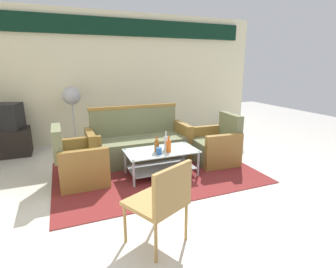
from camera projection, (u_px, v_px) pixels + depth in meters
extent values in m
plane|color=beige|center=(180.00, 191.00, 3.63)|extent=(14.00, 14.00, 0.00)
cube|color=beige|center=(125.00, 78.00, 6.01)|extent=(6.52, 0.12, 2.80)
cube|color=black|center=(124.00, 27.00, 5.66)|extent=(5.76, 0.08, 0.36)
cube|color=maroon|center=(156.00, 172.00, 4.24)|extent=(3.11, 2.11, 0.01)
cube|color=#6B704C|center=(140.00, 149.00, 4.69)|extent=(1.60, 0.71, 0.42)
cube|color=#6B704C|center=(134.00, 121.00, 4.87)|extent=(1.60, 0.15, 0.48)
cube|color=olive|center=(182.00, 139.00, 4.98)|extent=(0.12, 0.70, 0.62)
cube|color=olive|center=(91.00, 150.00, 4.36)|extent=(0.12, 0.70, 0.62)
cube|color=olive|center=(134.00, 107.00, 4.80)|extent=(1.64, 0.11, 0.06)
cube|color=#6B704C|center=(83.00, 168.00, 3.86)|extent=(0.67, 0.61, 0.40)
cube|color=#6B704C|center=(57.00, 143.00, 3.64)|extent=(0.13, 0.60, 0.45)
cube|color=olive|center=(81.00, 155.00, 4.13)|extent=(0.66, 0.11, 0.58)
cube|color=olive|center=(85.00, 171.00, 3.55)|extent=(0.66, 0.11, 0.58)
cube|color=#6B704C|center=(214.00, 151.00, 4.64)|extent=(0.69, 0.63, 0.40)
cube|color=#6B704C|center=(230.00, 126.00, 4.63)|extent=(0.15, 0.61, 0.45)
cube|color=olive|center=(224.00, 152.00, 4.31)|extent=(0.66, 0.13, 0.58)
cube|color=olive|center=(205.00, 141.00, 4.92)|extent=(0.66, 0.13, 0.58)
cube|color=silver|center=(161.00, 151.00, 4.04)|extent=(1.10, 0.60, 0.02)
cube|color=#9E9EA5|center=(161.00, 167.00, 4.11)|extent=(1.00, 0.52, 0.02)
cylinder|color=#9E9EA5|center=(125.00, 161.00, 4.13)|extent=(0.04, 0.04, 0.40)
cylinder|color=#9E9EA5|center=(184.00, 153.00, 4.50)|extent=(0.04, 0.04, 0.40)
cylinder|color=#9E9EA5|center=(134.00, 174.00, 3.67)|extent=(0.04, 0.04, 0.40)
cylinder|color=#9E9EA5|center=(198.00, 164.00, 4.04)|extent=(0.04, 0.04, 0.40)
cylinder|color=#D85919|center=(169.00, 146.00, 3.94)|extent=(0.07, 0.07, 0.17)
cylinder|color=#D85919|center=(169.00, 138.00, 3.91)|extent=(0.03, 0.03, 0.07)
cylinder|color=silver|center=(166.00, 143.00, 4.05)|extent=(0.06, 0.06, 0.21)
cylinder|color=silver|center=(166.00, 134.00, 4.01)|extent=(0.02, 0.02, 0.09)
cylinder|color=brown|center=(157.00, 146.00, 3.95)|extent=(0.07, 0.07, 0.17)
cylinder|color=brown|center=(157.00, 138.00, 3.92)|extent=(0.03, 0.03, 0.07)
cylinder|color=#2659A5|center=(159.00, 151.00, 3.85)|extent=(0.08, 0.08, 0.10)
cube|color=black|center=(7.00, 143.00, 4.96)|extent=(0.80, 0.50, 0.52)
cube|color=black|center=(3.00, 117.00, 4.83)|extent=(0.69, 0.58, 0.48)
cube|color=black|center=(9.00, 114.00, 5.05)|extent=(0.49, 0.14, 0.36)
cylinder|color=#2D2D33|center=(76.00, 147.00, 5.51)|extent=(0.32, 0.32, 0.03)
cylinder|color=#B2B2B7|center=(74.00, 124.00, 5.39)|extent=(0.03, 0.03, 0.95)
sphere|color=#B2B2B7|center=(72.00, 96.00, 5.24)|extent=(0.36, 0.36, 0.36)
cube|color=#AD844C|center=(155.00, 202.00, 2.49)|extent=(0.64, 0.64, 0.04)
cube|color=#AD844C|center=(173.00, 188.00, 2.29)|extent=(0.45, 0.24, 0.40)
cylinder|color=#AD844C|center=(125.00, 223.00, 2.53)|extent=(0.03, 0.03, 0.42)
cylinder|color=#AD844C|center=(156.00, 206.00, 2.83)|extent=(0.03, 0.03, 0.42)
cylinder|color=#AD844C|center=(156.00, 242.00, 2.26)|extent=(0.03, 0.03, 0.42)
cylinder|color=#AD844C|center=(186.00, 221.00, 2.56)|extent=(0.03, 0.03, 0.42)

